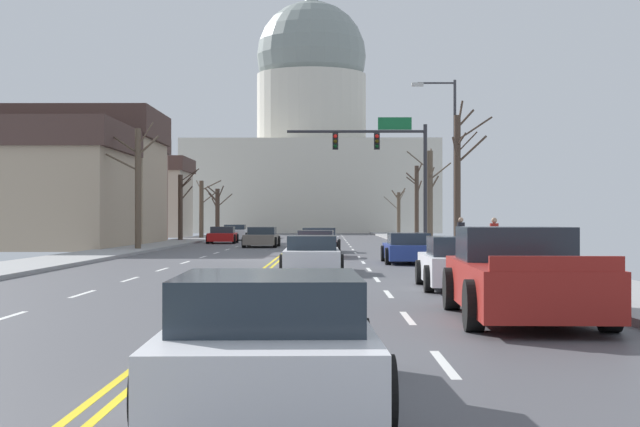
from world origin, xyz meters
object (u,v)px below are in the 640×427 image
(sedan_near_03, at_px, (312,255))
(sedan_oncoming_02, at_px, (235,233))
(signal_gantry, at_px, (387,155))
(sedan_near_06, at_px, (270,342))
(pedestrian_01, at_px, (494,236))
(sedan_near_04, at_px, (459,264))
(pickup_truck_near_05, at_px, (520,277))
(sedan_near_02, at_px, (408,249))
(sedan_oncoming_00, at_px, (262,238))
(sedan_near_01, at_px, (316,244))
(street_lamp_right, at_px, (449,151))
(sedan_oncoming_01, at_px, (223,235))
(pedestrian_00, at_px, (461,234))
(sedan_near_00, at_px, (320,241))
(bicycle_parked, at_px, (495,252))

(sedan_near_03, height_order, sedan_oncoming_02, sedan_oncoming_02)
(signal_gantry, height_order, sedan_oncoming_02, signal_gantry)
(sedan_near_06, distance_m, pedestrian_01, 28.84)
(sedan_near_04, bearing_deg, pickup_truck_near_05, -89.41)
(sedan_near_06, height_order, pedestrian_01, pedestrian_01)
(sedan_near_02, height_order, sedan_oncoming_00, sedan_oncoming_00)
(sedan_near_04, bearing_deg, sedan_near_01, 101.23)
(sedan_near_03, bearing_deg, street_lamp_right, 67.23)
(sedan_oncoming_01, height_order, pedestrian_01, pedestrian_01)
(sedan_near_04, relative_size, sedan_oncoming_00, 0.98)
(sedan_oncoming_00, relative_size, pedestrian_00, 2.77)
(street_lamp_right, distance_m, sedan_oncoming_00, 16.31)
(sedan_near_03, height_order, pickup_truck_near_05, pickup_truck_near_05)
(street_lamp_right, distance_m, sedan_oncoming_01, 25.10)
(pedestrian_01, bearing_deg, sedan_near_00, 119.68)
(sedan_near_06, bearing_deg, sedan_oncoming_01, 96.79)
(sedan_near_01, bearing_deg, sedan_near_03, -89.91)
(signal_gantry, height_order, pickup_truck_near_05, signal_gantry)
(sedan_near_06, bearing_deg, sedan_oncoming_02, 95.90)
(sedan_near_01, xyz_separation_m, sedan_near_06, (-0.00, -33.56, 0.00))
(sedan_near_04, relative_size, pickup_truck_near_05, 0.76)
(sedan_oncoming_01, relative_size, bicycle_parked, 2.40)
(sedan_near_06, distance_m, bicycle_parked, 27.60)
(sedan_near_04, bearing_deg, bicycle_parked, 76.05)
(street_lamp_right, xyz_separation_m, pedestrian_00, (-0.03, -4.11, -3.93))
(pickup_truck_near_05, height_order, sedan_oncoming_00, pickup_truck_near_05)
(sedan_near_00, relative_size, pickup_truck_near_05, 0.74)
(street_lamp_right, height_order, sedan_oncoming_00, street_lamp_right)
(sedan_near_02, xyz_separation_m, pickup_truck_near_05, (0.21, -20.45, 0.16))
(sedan_near_04, height_order, bicycle_parked, sedan_near_04)
(sedan_near_00, bearing_deg, bicycle_parked, -63.29)
(sedan_near_06, relative_size, sedan_oncoming_01, 1.07)
(sedan_oncoming_02, bearing_deg, signal_gantry, -63.44)
(street_lamp_right, xyz_separation_m, sedan_oncoming_02, (-13.18, 29.38, -4.38))
(sedan_near_06, bearing_deg, sedan_near_01, 89.99)
(sedan_near_00, xyz_separation_m, sedan_near_04, (3.67, -25.51, 0.02))
(pedestrian_01, bearing_deg, signal_gantry, 100.62)
(street_lamp_right, bearing_deg, sedan_near_03, -112.77)
(sedan_near_06, height_order, sedan_oncoming_01, sedan_near_06)
(sedan_near_01, distance_m, sedan_oncoming_01, 24.89)
(signal_gantry, xyz_separation_m, pedestrian_00, (2.46, -12.09, -4.28))
(pickup_truck_near_05, xyz_separation_m, pedestrian_00, (2.49, 25.05, 0.33))
(street_lamp_right, xyz_separation_m, sedan_near_02, (-2.72, -8.70, -4.42))
(signal_gantry, xyz_separation_m, bicycle_parked, (2.93, -17.86, -4.84))
(sedan_near_00, xyz_separation_m, bicycle_parked, (6.70, -13.31, -0.09))
(sedan_near_00, distance_m, bicycle_parked, 14.90)
(sedan_oncoming_01, bearing_deg, sedan_near_02, -70.48)
(street_lamp_right, distance_m, pedestrian_00, 5.68)
(signal_gantry, xyz_separation_m, sedan_near_00, (-3.77, -4.54, -4.75))
(pedestrian_00, relative_size, pedestrian_01, 1.01)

